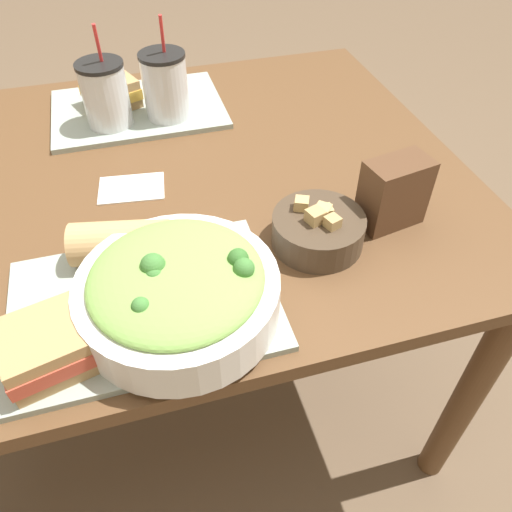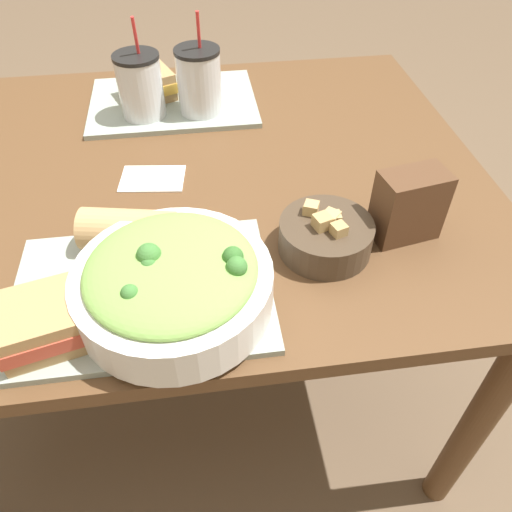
{
  "view_description": "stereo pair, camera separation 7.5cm",
  "coord_description": "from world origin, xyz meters",
  "px_view_note": "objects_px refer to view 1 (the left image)",
  "views": [
    {
      "loc": [
        -0.02,
        -0.84,
        1.31
      ],
      "look_at": [
        0.13,
        -0.32,
        0.78
      ],
      "focal_mm": 35.0,
      "sensor_mm": 36.0,
      "label": 1
    },
    {
      "loc": [
        0.05,
        -0.85,
        1.31
      ],
      "look_at": [
        0.13,
        -0.32,
        0.78
      ],
      "focal_mm": 35.0,
      "sensor_mm": 36.0,
      "label": 2
    }
  ],
  "objects_px": {
    "soup_bowl": "(318,229)",
    "drink_cup_red": "(166,87)",
    "baguette_near": "(123,242)",
    "sandwich_far": "(111,92)",
    "napkin_folded": "(132,188)",
    "chip_bag": "(394,193)",
    "drink_cup_dark": "(106,96)",
    "sandwich_near": "(49,346)",
    "salad_bowl": "(179,290)"
  },
  "relations": [
    {
      "from": "sandwich_near",
      "to": "baguette_near",
      "type": "relative_size",
      "value": 0.84
    },
    {
      "from": "drink_cup_dark",
      "to": "baguette_near",
      "type": "bearing_deg",
      "value": -91.15
    },
    {
      "from": "soup_bowl",
      "to": "drink_cup_red",
      "type": "xyz_separation_m",
      "value": [
        -0.18,
        0.48,
        0.05
      ]
    },
    {
      "from": "sandwich_near",
      "to": "napkin_folded",
      "type": "height_order",
      "value": "sandwich_near"
    },
    {
      "from": "salad_bowl",
      "to": "napkin_folded",
      "type": "distance_m",
      "value": 0.34
    },
    {
      "from": "soup_bowl",
      "to": "baguette_near",
      "type": "xyz_separation_m",
      "value": [
        -0.31,
        0.04,
        0.02
      ]
    },
    {
      "from": "salad_bowl",
      "to": "soup_bowl",
      "type": "height_order",
      "value": "salad_bowl"
    },
    {
      "from": "baguette_near",
      "to": "chip_bag",
      "type": "height_order",
      "value": "chip_bag"
    },
    {
      "from": "sandwich_far",
      "to": "drink_cup_red",
      "type": "height_order",
      "value": "drink_cup_red"
    },
    {
      "from": "salad_bowl",
      "to": "sandwich_far",
      "type": "distance_m",
      "value": 0.67
    },
    {
      "from": "drink_cup_dark",
      "to": "chip_bag",
      "type": "xyz_separation_m",
      "value": [
        0.45,
        -0.46,
        -0.02
      ]
    },
    {
      "from": "baguette_near",
      "to": "sandwich_near",
      "type": "bearing_deg",
      "value": 158.5
    },
    {
      "from": "drink_cup_red",
      "to": "napkin_folded",
      "type": "xyz_separation_m",
      "value": [
        -0.11,
        -0.24,
        -0.08
      ]
    },
    {
      "from": "drink_cup_red",
      "to": "drink_cup_dark",
      "type": "bearing_deg",
      "value": 180.0
    },
    {
      "from": "sandwich_far",
      "to": "salad_bowl",
      "type": "bearing_deg",
      "value": -107.17
    },
    {
      "from": "sandwich_far",
      "to": "napkin_folded",
      "type": "relative_size",
      "value": 1.05
    },
    {
      "from": "baguette_near",
      "to": "drink_cup_dark",
      "type": "bearing_deg",
      "value": 10.47
    },
    {
      "from": "drink_cup_red",
      "to": "napkin_folded",
      "type": "height_order",
      "value": "drink_cup_red"
    },
    {
      "from": "chip_bag",
      "to": "soup_bowl",
      "type": "bearing_deg",
      "value": 177.13
    },
    {
      "from": "salad_bowl",
      "to": "chip_bag",
      "type": "bearing_deg",
      "value": 16.42
    },
    {
      "from": "soup_bowl",
      "to": "chip_bag",
      "type": "bearing_deg",
      "value": 7.59
    },
    {
      "from": "drink_cup_red",
      "to": "sandwich_far",
      "type": "bearing_deg",
      "value": 144.7
    },
    {
      "from": "drink_cup_red",
      "to": "salad_bowl",
      "type": "bearing_deg",
      "value": -97.1
    },
    {
      "from": "drink_cup_dark",
      "to": "napkin_folded",
      "type": "xyz_separation_m",
      "value": [
        0.02,
        -0.24,
        -0.08
      ]
    },
    {
      "from": "napkin_folded",
      "to": "baguette_near",
      "type": "bearing_deg",
      "value": -97.27
    },
    {
      "from": "drink_cup_dark",
      "to": "drink_cup_red",
      "type": "bearing_deg",
      "value": -0.0
    },
    {
      "from": "sandwich_near",
      "to": "sandwich_far",
      "type": "height_order",
      "value": "same"
    },
    {
      "from": "salad_bowl",
      "to": "soup_bowl",
      "type": "relative_size",
      "value": 1.85
    },
    {
      "from": "drink_cup_red",
      "to": "chip_bag",
      "type": "height_order",
      "value": "drink_cup_red"
    },
    {
      "from": "salad_bowl",
      "to": "napkin_folded",
      "type": "bearing_deg",
      "value": 96.83
    },
    {
      "from": "soup_bowl",
      "to": "drink_cup_dark",
      "type": "height_order",
      "value": "drink_cup_dark"
    },
    {
      "from": "soup_bowl",
      "to": "baguette_near",
      "type": "distance_m",
      "value": 0.32
    },
    {
      "from": "drink_cup_dark",
      "to": "soup_bowl",
      "type": "bearing_deg",
      "value": -57.7
    },
    {
      "from": "chip_bag",
      "to": "napkin_folded",
      "type": "bearing_deg",
      "value": 142.32
    },
    {
      "from": "drink_cup_dark",
      "to": "salad_bowl",
      "type": "bearing_deg",
      "value": -84.34
    },
    {
      "from": "drink_cup_dark",
      "to": "drink_cup_red",
      "type": "height_order",
      "value": "drink_cup_red"
    },
    {
      "from": "sandwich_far",
      "to": "napkin_folded",
      "type": "distance_m",
      "value": 0.33
    },
    {
      "from": "baguette_near",
      "to": "drink_cup_dark",
      "type": "relative_size",
      "value": 0.77
    },
    {
      "from": "sandwich_far",
      "to": "napkin_folded",
      "type": "bearing_deg",
      "value": -110.07
    },
    {
      "from": "sandwich_near",
      "to": "napkin_folded",
      "type": "bearing_deg",
      "value": 55.96
    },
    {
      "from": "sandwich_far",
      "to": "chip_bag",
      "type": "distance_m",
      "value": 0.7
    },
    {
      "from": "soup_bowl",
      "to": "chip_bag",
      "type": "height_order",
      "value": "chip_bag"
    },
    {
      "from": "drink_cup_dark",
      "to": "chip_bag",
      "type": "height_order",
      "value": "drink_cup_dark"
    },
    {
      "from": "soup_bowl",
      "to": "sandwich_far",
      "type": "bearing_deg",
      "value": 117.46
    },
    {
      "from": "napkin_folded",
      "to": "drink_cup_red",
      "type": "bearing_deg",
      "value": 65.05
    },
    {
      "from": "sandwich_near",
      "to": "drink_cup_dark",
      "type": "relative_size",
      "value": 0.65
    },
    {
      "from": "sandwich_far",
      "to": "drink_cup_dark",
      "type": "distance_m",
      "value": 0.09
    },
    {
      "from": "baguette_near",
      "to": "sandwich_far",
      "type": "relative_size",
      "value": 1.19
    },
    {
      "from": "drink_cup_red",
      "to": "chip_bag",
      "type": "relative_size",
      "value": 1.79
    },
    {
      "from": "soup_bowl",
      "to": "drink_cup_dark",
      "type": "xyz_separation_m",
      "value": [
        -0.31,
        0.48,
        0.05
      ]
    }
  ]
}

